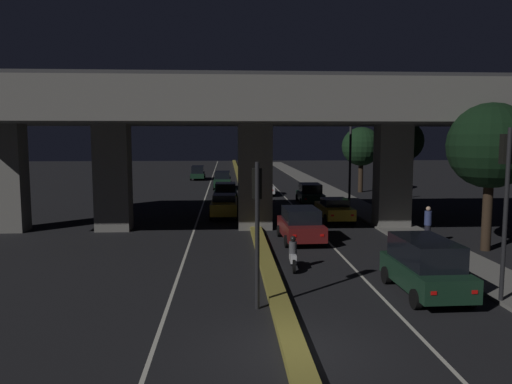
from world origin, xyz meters
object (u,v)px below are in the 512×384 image
Objects in this scene: car_dark_green_fourth_oncoming at (198,172)px; car_dark_green_third_oncoming at (223,180)px; street_lamp at (346,149)px; car_taxi_yellow_third at (334,209)px; traffic_light_right_of_median at (505,185)px; car_dark_green_second_oncoming at (225,192)px; car_dark_red_second at (301,224)px; traffic_light_left_of_median at (257,209)px; car_taxi_yellow_lead_oncoming at (224,205)px; motorcycle_white_filtering_near at (293,255)px; car_white_fifth at (263,187)px; pedestrian_on_sidewalk at (428,224)px; car_dark_green_fourth at (310,193)px; car_dark_green_lead at (425,266)px.

car_dark_green_third_oncoming is at bearing 14.50° from car_dark_green_fourth_oncoming.
street_lamp reaches higher than car_taxi_yellow_third.
car_dark_green_second_oncoming is at bearing 108.93° from traffic_light_right_of_median.
street_lamp is at bearing 24.96° from car_dark_green_fourth_oncoming.
car_dark_red_second reaches higher than car_taxi_yellow_third.
traffic_light_left_of_median is 36.44m from car_dark_green_third_oncoming.
car_taxi_yellow_third is at bearing 17.12° from car_dark_green_fourth_oncoming.
car_taxi_yellow_lead_oncoming is 13.73m from motorcycle_white_filtering_near.
traffic_light_left_of_median reaches higher than car_dark_green_fourth_oncoming.
street_lamp is 10.64m from car_dark_green_second_oncoming.
motorcycle_white_filtering_near is (1.74, 4.50, -2.57)m from traffic_light_left_of_median.
car_white_fifth is at bearing 12.80° from car_taxi_yellow_third.
pedestrian_on_sidewalk is at bearing 31.12° from car_dark_green_second_oncoming.
pedestrian_on_sidewalk reaches higher than car_dark_green_third_oncoming.
car_dark_green_fourth reaches higher than car_taxi_yellow_lead_oncoming.
traffic_light_left_of_median is 1.17× the size of car_dark_green_second_oncoming.
car_dark_green_second_oncoming is 2.20× the size of pedestrian_on_sidewalk.
car_white_fifth is (-5.63, 8.64, -3.75)m from street_lamp.
car_dark_green_third_oncoming is (-0.32, 10.27, 0.12)m from car_dark_green_second_oncoming.
pedestrian_on_sidewalk is (3.30, 7.81, 0.03)m from car_dark_green_lead.
car_dark_green_third_oncoming is (-7.29, 20.35, 0.17)m from car_taxi_yellow_third.
car_dark_green_fourth_oncoming is (-7.01, 17.13, 0.21)m from car_white_fifth.
car_taxi_yellow_third is 2.48× the size of pedestrian_on_sidewalk.
car_dark_green_lead is at bearing 11.35° from car_dark_green_fourth_oncoming.
motorcycle_white_filtering_near is 8.56m from pedestrian_on_sidewalk.
car_dark_green_fourth_oncoming is at bearing 104.63° from traffic_light_right_of_median.
car_white_fifth is at bearing 143.14° from car_dark_green_second_oncoming.
car_dark_red_second is 9.00m from car_taxi_yellow_lead_oncoming.
motorcycle_white_filtering_near is (-6.17, 4.52, -3.26)m from traffic_light_right_of_median.
car_taxi_yellow_lead_oncoming is 0.93× the size of car_dark_green_fourth_oncoming.
motorcycle_white_filtering_near is at bearing 166.39° from car_dark_red_second.
car_taxi_yellow_lead_oncoming is at bearing 163.75° from car_white_fifth.
car_dark_green_fourth reaches higher than car_taxi_yellow_third.
car_dark_green_lead is 47.89m from car_dark_green_fourth_oncoming.
car_dark_red_second reaches higher than motorcycle_white_filtering_near.
pedestrian_on_sidewalk is (7.38, 4.31, 0.44)m from motorcycle_white_filtering_near.
car_dark_green_second_oncoming is at bearing 8.05° from car_dark_green_fourth_oncoming.
traffic_light_right_of_median is at bearing -170.48° from car_white_fifth.
street_lamp is at bearing -25.13° from car_dark_red_second.
car_taxi_yellow_third is at bearing -1.57° from car_dark_green_lead.
car_dark_green_lead is at bearing 12.37° from car_dark_green_third_oncoming.
car_white_fifth is at bearing 165.68° from car_taxi_yellow_lead_oncoming.
car_dark_green_fourth is at bearing 134.97° from car_taxi_yellow_lead_oncoming.
car_dark_green_second_oncoming is (-6.97, 10.07, 0.05)m from car_taxi_yellow_third.
motorcycle_white_filtering_near is (-4.08, -20.03, -0.23)m from car_dark_green_fourth.
car_dark_green_fourth_oncoming is (-12.64, 25.78, -3.54)m from street_lamp.
street_lamp reaches higher than car_dark_green_fourth_oncoming.
pedestrian_on_sidewalk is at bearing 44.01° from traffic_light_left_of_median.
motorcycle_white_filtering_near is at bearing 6.43° from car_dark_green_third_oncoming.
car_dark_green_fourth is 0.90× the size of car_dark_green_fourth_oncoming.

